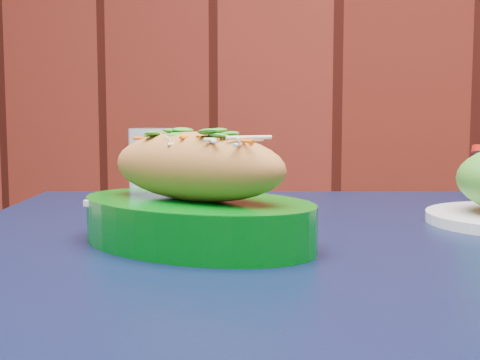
% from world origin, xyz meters
% --- Properties ---
extents(cafe_table, '(1.00, 1.00, 0.75)m').
position_xyz_m(cafe_table, '(0.19, 1.63, 0.66)').
color(cafe_table, black).
rests_on(cafe_table, ground).
extents(banh_mi_basket, '(0.30, 0.25, 0.12)m').
position_xyz_m(banh_mi_basket, '(0.08, 1.56, 0.80)').
color(banh_mi_basket, '#00620D').
rests_on(banh_mi_basket, cafe_table).
extents(water_glass, '(0.07, 0.07, 0.11)m').
position_xyz_m(water_glass, '(-0.08, 1.81, 0.80)').
color(water_glass, silver).
rests_on(water_glass, cafe_table).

